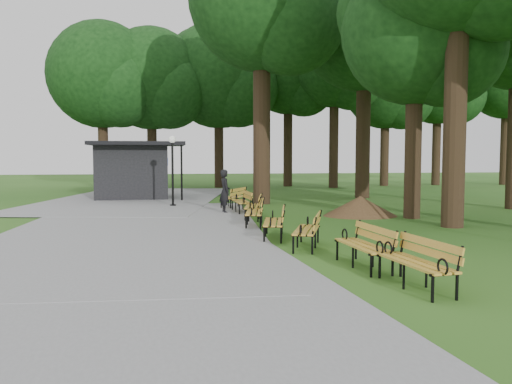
{
  "coord_description": "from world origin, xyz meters",
  "views": [
    {
      "loc": [
        -2.34,
        -13.07,
        2.29
      ],
      "look_at": [
        -0.06,
        3.26,
        1.1
      ],
      "focal_mm": 36.15,
      "sensor_mm": 36.0,
      "label": 1
    }
  ],
  "objects": [
    {
      "name": "bench_0",
      "position": [
        1.57,
        -4.83,
        0.44
      ],
      "size": [
        0.89,
        1.97,
        0.88
      ],
      "primitive_type": null,
      "rotation": [
        0.0,
        0.0,
        -1.44
      ],
      "color": "gold",
      "rests_on": "ground"
    },
    {
      "name": "lawn_tree_4",
      "position": [
        7.09,
        13.33,
        9.13
      ],
      "size": [
        7.16,
        7.16,
        12.77
      ],
      "color": "black",
      "rests_on": "ground"
    },
    {
      "name": "bench_7",
      "position": [
        -0.22,
        9.29,
        0.44
      ],
      "size": [
        1.46,
        1.98,
        0.88
      ],
      "primitive_type": null,
      "rotation": [
        0.0,
        0.0,
        -2.06
      ],
      "color": "gold",
      "rests_on": "ground"
    },
    {
      "name": "bench_1",
      "position": [
        1.25,
        -3.12,
        0.44
      ],
      "size": [
        0.82,
        1.95,
        0.88
      ],
      "primitive_type": null,
      "rotation": [
        0.0,
        0.0,
        -1.47
      ],
      "color": "gold",
      "rests_on": "ground"
    },
    {
      "name": "dirt_mound",
      "position": [
        4.21,
        5.46,
        0.37
      ],
      "size": [
        2.34,
        2.34,
        0.74
      ],
      "primitive_type": "cone",
      "color": "#47301C",
      "rests_on": "ground"
    },
    {
      "name": "path",
      "position": [
        -4.0,
        3.0,
        0.03
      ],
      "size": [
        12.0,
        38.0,
        0.06
      ],
      "primitive_type": "cube",
      "color": "gray",
      "rests_on": "ground"
    },
    {
      "name": "bench_5",
      "position": [
        0.09,
        5.13,
        0.44
      ],
      "size": [
        0.97,
        1.98,
        0.88
      ],
      "primitive_type": null,
      "rotation": [
        0.0,
        0.0,
        -1.75
      ],
      "color": "gold",
      "rests_on": "ground"
    },
    {
      "name": "kiosk",
      "position": [
        -5.0,
        14.53,
        1.48
      ],
      "size": [
        4.87,
        4.28,
        2.96
      ],
      "primitive_type": null,
      "rotation": [
        0.0,
        0.0,
        0.04
      ],
      "color": "black",
      "rests_on": "ground"
    },
    {
      "name": "lawn_tree_1",
      "position": [
        5.82,
        4.52,
        6.63
      ],
      "size": [
        5.25,
        5.25,
        9.32
      ],
      "color": "black",
      "rests_on": "ground"
    },
    {
      "name": "tree_backdrop",
      "position": [
        7.24,
        22.82,
        7.98
      ],
      "size": [
        36.95,
        9.69,
        15.95
      ],
      "primitive_type": null,
      "color": "black",
      "rests_on": "ground"
    },
    {
      "name": "ground",
      "position": [
        0.0,
        0.0,
        0.0
      ],
      "size": [
        100.0,
        100.0,
        0.0
      ],
      "primitive_type": "plane",
      "color": "#285719",
      "rests_on": "ground"
    },
    {
      "name": "person",
      "position": [
        -0.76,
        7.09,
        0.86
      ],
      "size": [
        0.52,
        0.69,
        1.72
      ],
      "primitive_type": "imported",
      "rotation": [
        0.0,
        0.0,
        1.76
      ],
      "color": "black",
      "rests_on": "ground"
    },
    {
      "name": "bench_6",
      "position": [
        -0.11,
        7.13,
        0.44
      ],
      "size": [
        0.77,
        1.94,
        0.88
      ],
      "primitive_type": null,
      "rotation": [
        0.0,
        0.0,
        -1.5
      ],
      "color": "gold",
      "rests_on": "ground"
    },
    {
      "name": "lamp_post",
      "position": [
        -2.84,
        9.9,
        2.25
      ],
      "size": [
        0.32,
        0.32,
        3.13
      ],
      "color": "black",
      "rests_on": "ground"
    },
    {
      "name": "bench_3",
      "position": [
        0.08,
        0.76,
        0.44
      ],
      "size": [
        1.01,
        1.99,
        0.88
      ],
      "primitive_type": null,
      "rotation": [
        0.0,
        0.0,
        -1.77
      ],
      "color": "gold",
      "rests_on": "ground"
    },
    {
      "name": "bench_2",
      "position": [
        0.63,
        -0.8,
        0.44
      ],
      "size": [
        1.23,
        2.0,
        0.88
      ],
      "primitive_type": null,
      "rotation": [
        0.0,
        0.0,
        -1.91
      ],
      "color": "gold",
      "rests_on": "ground"
    },
    {
      "name": "bench_4",
      "position": [
        -0.11,
        3.26,
        0.44
      ],
      "size": [
        0.96,
        1.98,
        0.88
      ],
      "primitive_type": null,
      "rotation": [
        0.0,
        0.0,
        -1.74
      ],
      "color": "gold",
      "rests_on": "ground"
    }
  ]
}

